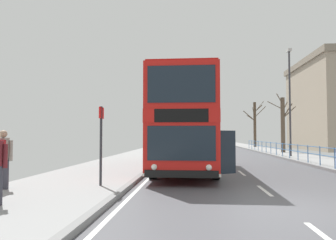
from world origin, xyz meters
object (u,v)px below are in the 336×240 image
(double_decker_bus_main, at_px, (187,124))
(bare_tree_far_01, at_px, (255,123))
(pedestrian_companion, at_px, (2,155))
(street_lamp_far_side, at_px, (290,94))
(bus_stop_sign_near, at_px, (101,136))
(bare_tree_far_00, at_px, (283,124))

(double_decker_bus_main, bearing_deg, bare_tree_far_01, 73.78)
(pedestrian_companion, bearing_deg, street_lamp_far_side, 51.95)
(bare_tree_far_01, bearing_deg, double_decker_bus_main, -106.22)
(pedestrian_companion, distance_m, bus_stop_sign_near, 2.87)
(bus_stop_sign_near, distance_m, bare_tree_far_00, 24.04)
(bare_tree_far_00, distance_m, bare_tree_far_01, 15.13)
(double_decker_bus_main, bearing_deg, bus_stop_sign_near, -114.24)
(double_decker_bus_main, relative_size, street_lamp_far_side, 1.28)
(pedestrian_companion, height_order, bus_stop_sign_near, bus_stop_sign_near)
(double_decker_bus_main, relative_size, pedestrian_companion, 6.12)
(bare_tree_far_00, bearing_deg, bus_stop_sign_near, -117.98)
(bus_stop_sign_near, relative_size, bare_tree_far_01, 0.40)
(street_lamp_far_side, bearing_deg, double_decker_bus_main, -128.12)
(double_decker_bus_main, relative_size, bus_stop_sign_near, 4.24)
(street_lamp_far_side, bearing_deg, bare_tree_far_01, 86.76)
(double_decker_bus_main, xyz_separation_m, bare_tree_far_01, (8.89, 30.56, 1.10))
(double_decker_bus_main, height_order, bare_tree_far_00, bare_tree_far_00)
(double_decker_bus_main, distance_m, bus_stop_sign_near, 6.35)
(double_decker_bus_main, height_order, bus_stop_sign_near, double_decker_bus_main)
(pedestrian_companion, relative_size, street_lamp_far_side, 0.21)
(bus_stop_sign_near, bearing_deg, pedestrian_companion, -160.09)
(bare_tree_far_00, bearing_deg, double_decker_bus_main, -119.31)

